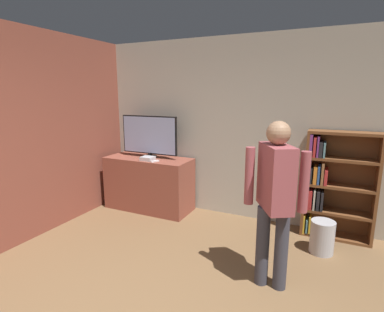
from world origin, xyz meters
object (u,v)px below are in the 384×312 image
television (149,136)px  bookshelf (333,184)px  game_console (148,159)px  waste_bin (322,237)px  person (275,192)px

television → bookshelf: bearing=3.0°
television → game_console: size_ratio=5.11×
television → waste_bin: size_ratio=2.47×
person → waste_bin: bearing=124.1°
game_console → person: 2.38m
bookshelf → person: (-0.50, -1.41, 0.25)m
game_console → person: person is taller
television → game_console: television is taller
television → game_console: 0.39m
television → person: person is taller
game_console → bookshelf: (2.62, 0.35, -0.17)m
bookshelf → game_console: bearing=-172.4°
bookshelf → waste_bin: size_ratio=3.54×
bookshelf → waste_bin: 0.74m
game_console → person: bearing=-26.7°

